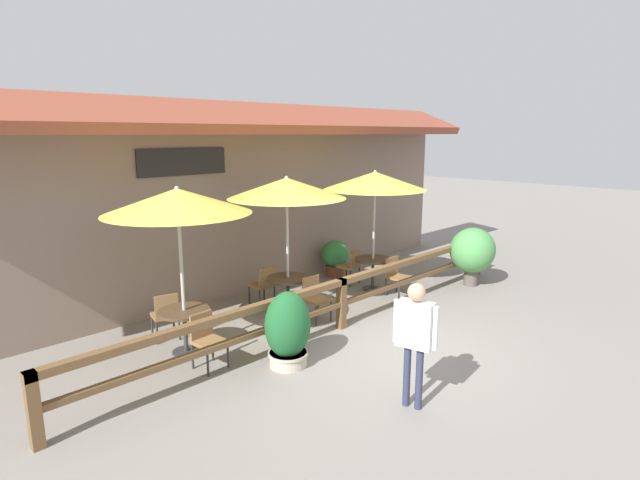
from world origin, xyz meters
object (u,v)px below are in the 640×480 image
object	(u,v)px
patio_umbrella_far	(375,181)
chair_far_wallside	(351,265)
chair_middle_streetside	(315,296)
chair_far_streetside	(396,274)
pedestrian	(415,329)
dining_table_middle	(288,284)
dining_table_near	(185,319)
potted_plant_tall_tropical	(335,257)
chair_near_streetside	(207,338)
chair_middle_wallside	(263,283)
patio_umbrella_middle	(287,188)
patio_umbrella_near	(177,201)
potted_plant_corner_fern	(473,251)
chair_near_wallside	(165,314)
dining_table_far	(373,265)
potted_plant_entrance_palm	(288,330)

from	to	relation	value
patio_umbrella_far	chair_far_wallside	distance (m)	2.13
chair_middle_streetside	chair_far_streetside	world-z (taller)	same
pedestrian	dining_table_middle	bearing A→B (deg)	-31.45
dining_table_near	chair_middle_streetside	distance (m)	2.57
dining_table_middle	potted_plant_tall_tropical	bearing A→B (deg)	24.25
chair_near_streetside	patio_umbrella_far	bearing A→B (deg)	3.68
chair_middle_wallside	patio_umbrella_middle	bearing A→B (deg)	100.03
patio_umbrella_near	potted_plant_corner_fern	xyz separation A→B (m)	(6.74, -1.45, -1.68)
chair_middle_wallside	chair_far_streetside	size ratio (longest dim) A/B	1.00
chair_near_wallside	dining_table_middle	distance (m)	2.46
chair_near_streetside	pedestrian	xyz separation A→B (m)	(1.28, -2.90, 0.61)
potted_plant_tall_tropical	patio_umbrella_middle	bearing A→B (deg)	-155.75
dining_table_middle	potted_plant_tall_tropical	world-z (taller)	potted_plant_tall_tropical
pedestrian	chair_far_streetside	bearing A→B (deg)	-64.74
patio_umbrella_middle	potted_plant_corner_fern	distance (m)	4.91
dining_table_middle	potted_plant_corner_fern	distance (m)	4.62
dining_table_near	chair_far_wallside	size ratio (longest dim) A/B	0.98
potted_plant_corner_fern	patio_umbrella_middle	bearing A→B (deg)	158.68
dining_table_far	dining_table_near	bearing A→B (deg)	179.91
chair_far_streetside	potted_plant_entrance_palm	size ratio (longest dim) A/B	0.72
potted_plant_corner_fern	chair_middle_wallside	bearing A→B (deg)	151.66
dining_table_near	patio_umbrella_middle	bearing A→B (deg)	5.31
chair_middle_wallside	chair_far_streetside	distance (m)	2.94
chair_far_wallside	potted_plant_tall_tropical	xyz separation A→B (m)	(0.29, 0.79, 0.01)
patio_umbrella_far	potted_plant_tall_tropical	distance (m)	2.48
potted_plant_entrance_palm	potted_plant_corner_fern	bearing A→B (deg)	0.90
chair_far_wallside	patio_umbrella_middle	bearing A→B (deg)	2.57
patio_umbrella_middle	potted_plant_tall_tropical	size ratio (longest dim) A/B	3.03
patio_umbrella_middle	potted_plant_tall_tropical	distance (m)	3.52
potted_plant_corner_fern	chair_middle_streetside	bearing A→B (deg)	166.76
chair_near_wallside	patio_umbrella_far	distance (m)	5.26
chair_far_streetside	potted_plant_corner_fern	size ratio (longest dim) A/B	0.62
chair_far_streetside	chair_far_wallside	size ratio (longest dim) A/B	1.00
chair_near_streetside	dining_table_far	world-z (taller)	chair_near_streetside
patio_umbrella_middle	potted_plant_tall_tropical	bearing A→B (deg)	24.25
pedestrian	chair_near_streetside	bearing A→B (deg)	9.67
dining_table_middle	pedestrian	bearing A→B (deg)	-107.34
chair_near_streetside	chair_far_streetside	bearing A→B (deg)	-3.70
chair_near_wallside	potted_plant_tall_tropical	bearing A→B (deg)	-157.69
pedestrian	chair_middle_wallside	bearing A→B (deg)	-27.97
chair_middle_wallside	dining_table_far	bearing A→B (deg)	162.77
patio_umbrella_near	chair_middle_streetside	xyz separation A→B (m)	(2.52, -0.46, -2.04)
patio_umbrella_middle	chair_far_wallside	size ratio (longest dim) A/B	3.22
patio_umbrella_near	potted_plant_corner_fern	world-z (taller)	patio_umbrella_near
patio_umbrella_far	pedestrian	size ratio (longest dim) A/B	1.62
chair_near_wallside	chair_far_wallside	xyz separation A→B (m)	(4.74, -0.08, 0.00)
chair_far_wallside	potted_plant_tall_tropical	distance (m)	0.84
dining_table_near	potted_plant_entrance_palm	size ratio (longest dim) A/B	0.70
patio_umbrella_near	dining_table_near	distance (m)	1.93
patio_umbrella_far	potted_plant_tall_tropical	bearing A→B (deg)	80.56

